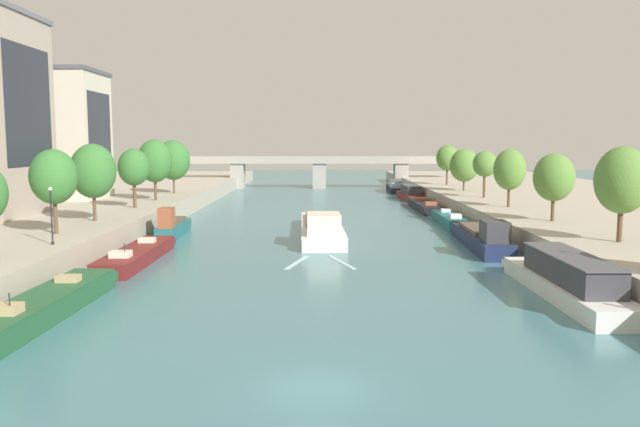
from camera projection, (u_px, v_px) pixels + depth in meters
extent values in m
plane|color=#42757F|center=(318.00, 389.00, 24.96)|extent=(400.00, 400.00, 0.00)
cube|color=#B2A893|center=(40.00, 210.00, 79.57)|extent=(36.00, 170.00, 2.35)
cube|color=#B2A893|center=(601.00, 210.00, 79.40)|extent=(36.00, 170.00, 2.35)
cube|color=silver|center=(323.00, 230.00, 66.31)|extent=(4.66, 21.94, 1.17)
cube|color=silver|center=(320.00, 216.00, 77.49)|extent=(3.91, 1.35, 0.95)
cube|color=silver|center=(323.00, 224.00, 66.24)|extent=(4.74, 21.94, 0.06)
cube|color=beige|center=(325.00, 224.00, 58.75)|extent=(3.18, 4.45, 1.89)
cube|color=black|center=(324.00, 218.00, 60.90)|extent=(2.45, 0.09, 0.53)
cube|color=brown|center=(322.00, 219.00, 68.38)|extent=(3.48, 11.43, 0.36)
cylinder|color=#232328|center=(331.00, 226.00, 59.68)|extent=(0.07, 0.07, 1.10)
cube|color=silver|center=(343.00, 262.00, 51.29)|extent=(2.15, 5.83, 0.03)
cube|color=silver|center=(299.00, 262.00, 51.21)|extent=(1.85, 5.90, 0.03)
cube|color=#235633|center=(46.00, 306.00, 35.10)|extent=(3.15, 14.45, 1.26)
cube|color=#235633|center=(98.00, 275.00, 42.57)|extent=(2.56, 1.35, 1.00)
cube|color=#235633|center=(46.00, 294.00, 35.02)|extent=(3.20, 14.45, 0.06)
cube|color=tan|center=(70.00, 278.00, 38.14)|extent=(1.35, 0.95, 0.40)
cube|color=tan|center=(7.00, 309.00, 31.00)|extent=(1.49, 1.15, 0.48)
cylinder|color=#232328|center=(11.00, 304.00, 30.67)|extent=(0.07, 0.07, 1.10)
cube|color=maroon|center=(138.00, 256.00, 51.29)|extent=(2.84, 14.15, 1.08)
cube|color=maroon|center=(162.00, 240.00, 58.64)|extent=(2.60, 1.25, 0.90)
cube|color=maroon|center=(138.00, 249.00, 51.22)|extent=(2.89, 14.15, 0.06)
cube|color=beige|center=(149.00, 240.00, 54.28)|extent=(1.37, 0.91, 0.40)
cube|color=beige|center=(122.00, 254.00, 47.26)|extent=(1.51, 1.11, 0.48)
cylinder|color=#232328|center=(126.00, 251.00, 46.94)|extent=(0.07, 0.07, 1.10)
cube|color=#23666B|center=(175.00, 230.00, 65.82)|extent=(2.12, 9.92, 1.25)
cube|color=#23666B|center=(184.00, 222.00, 71.05)|extent=(1.76, 1.31, 0.99)
cube|color=#23666B|center=(175.00, 224.00, 65.74)|extent=(2.16, 9.92, 0.06)
cube|color=#9E5133|center=(168.00, 218.00, 62.30)|extent=(1.42, 2.02, 1.98)
cube|color=black|center=(170.00, 214.00, 63.25)|extent=(1.09, 0.06, 0.55)
cube|color=brown|center=(177.00, 220.00, 66.70)|extent=(1.58, 5.17, 0.36)
cylinder|color=#232328|center=(172.00, 222.00, 62.75)|extent=(0.07, 0.07, 1.10)
cube|color=silver|center=(567.00, 289.00, 39.66)|extent=(3.15, 15.53, 1.09)
cube|color=silver|center=(524.00, 263.00, 47.70)|extent=(2.85, 1.26, 0.91)
cube|color=silver|center=(567.00, 280.00, 39.60)|extent=(3.21, 15.53, 0.06)
cube|color=#38383D|center=(573.00, 269.00, 38.74)|extent=(2.55, 9.95, 1.60)
cube|color=#4C4C51|center=(573.00, 256.00, 38.64)|extent=(2.73, 10.25, 0.08)
cylinder|color=#232328|center=(609.00, 287.00, 34.92)|extent=(0.07, 0.07, 1.10)
cube|color=#1E284C|center=(482.00, 241.00, 58.46)|extent=(3.17, 15.26, 1.30)
cube|color=#1E284C|center=(466.00, 228.00, 66.33)|extent=(2.57, 1.35, 1.02)
cube|color=#1E284C|center=(483.00, 233.00, 58.38)|extent=(3.22, 15.26, 0.06)
cube|color=#38383D|center=(496.00, 231.00, 53.15)|extent=(2.10, 3.10, 1.76)
cube|color=black|center=(492.00, 226.00, 54.64)|extent=(1.60, 0.08, 0.49)
cube|color=brown|center=(479.00, 229.00, 59.86)|extent=(2.34, 7.96, 0.36)
cylinder|color=#232328|center=(499.00, 234.00, 53.78)|extent=(0.07, 0.07, 1.10)
cube|color=#23666B|center=(451.00, 220.00, 74.27)|extent=(2.45, 12.38, 1.18)
cube|color=#23666B|center=(442.00, 213.00, 80.74)|extent=(2.14, 1.28, 0.96)
cube|color=#23666B|center=(451.00, 215.00, 74.21)|extent=(2.49, 12.38, 0.06)
cube|color=white|center=(447.00, 210.00, 76.88)|extent=(1.13, 0.92, 0.40)
cube|color=white|center=(457.00, 216.00, 70.74)|extent=(1.24, 1.12, 0.48)
cylinder|color=#232328|center=(461.00, 214.00, 70.45)|extent=(0.07, 0.07, 1.10)
cube|color=black|center=(427.00, 206.00, 90.73)|extent=(2.95, 14.98, 1.06)
cube|color=black|center=(419.00, 201.00, 98.50)|extent=(2.77, 1.23, 0.89)
cube|color=black|center=(427.00, 203.00, 90.66)|extent=(3.01, 14.98, 0.06)
cube|color=#9E5133|center=(424.00, 199.00, 93.91)|extent=(1.46, 0.90, 0.40)
cube|color=#9E5133|center=(432.00, 204.00, 86.47)|extent=(1.60, 1.10, 0.48)
cylinder|color=#232328|center=(436.00, 201.00, 86.14)|extent=(0.07, 0.07, 1.10)
cube|color=maroon|center=(412.00, 197.00, 107.23)|extent=(3.15, 12.38, 1.02)
cube|color=maroon|center=(405.00, 193.00, 113.67)|extent=(2.61, 1.31, 0.87)
cube|color=maroon|center=(412.00, 194.00, 107.17)|extent=(3.20, 12.38, 0.06)
cube|color=#38383D|center=(412.00, 190.00, 106.48)|extent=(2.50, 7.94, 1.37)
cube|color=#4C4C51|center=(412.00, 185.00, 106.40)|extent=(2.67, 8.18, 0.08)
cylinder|color=#232328|center=(418.00, 192.00, 103.46)|extent=(0.07, 0.07, 1.10)
cube|color=black|center=(397.00, 189.00, 124.43)|extent=(3.37, 13.46, 1.03)
cube|color=black|center=(394.00, 186.00, 131.41)|extent=(2.80, 1.32, 0.88)
cube|color=black|center=(397.00, 186.00, 124.37)|extent=(3.43, 13.46, 0.06)
cube|color=#9EBCD6|center=(398.00, 184.00, 123.64)|extent=(2.68, 8.63, 1.19)
cube|color=#4C4C51|center=(398.00, 180.00, 123.57)|extent=(2.86, 8.90, 0.08)
cylinder|color=#232328|center=(401.00, 185.00, 120.31)|extent=(0.07, 0.07, 1.10)
cylinder|color=brown|center=(57.00, 213.00, 50.83)|extent=(0.33, 0.33, 3.40)
ellipsoid|color=#387533|center=(55.00, 177.00, 50.50)|extent=(3.71, 3.71, 4.41)
cylinder|color=brown|center=(96.00, 203.00, 59.35)|extent=(0.31, 0.31, 3.28)
ellipsoid|color=#387533|center=(95.00, 171.00, 59.01)|extent=(4.19, 4.19, 5.10)
cylinder|color=brown|center=(136.00, 192.00, 71.33)|extent=(0.39, 0.39, 3.43)
ellipsoid|color=#387533|center=(135.00, 167.00, 71.01)|extent=(3.50, 3.50, 4.15)
cylinder|color=brown|center=(157.00, 186.00, 80.49)|extent=(0.35, 0.35, 3.51)
ellipsoid|color=#387533|center=(156.00, 161.00, 80.13)|extent=(4.31, 4.31, 5.45)
cylinder|color=brown|center=(175.00, 182.00, 91.38)|extent=(0.25, 0.25, 3.23)
ellipsoid|color=#387533|center=(175.00, 160.00, 91.02)|extent=(4.78, 4.78, 5.73)
cylinder|color=brown|center=(622.00, 220.00, 46.59)|extent=(0.39, 0.39, 3.23)
ellipsoid|color=#568438|center=(624.00, 180.00, 46.26)|extent=(3.94, 3.94, 4.95)
cylinder|color=brown|center=(555.00, 206.00, 59.02)|extent=(0.33, 0.33, 2.88)
ellipsoid|color=#568438|center=(556.00, 177.00, 58.72)|extent=(3.78, 3.78, 4.46)
cylinder|color=brown|center=(510.00, 194.00, 72.08)|extent=(0.32, 0.32, 2.99)
ellipsoid|color=#568438|center=(511.00, 170.00, 71.77)|extent=(3.64, 3.64, 4.68)
cylinder|color=brown|center=(486.00, 184.00, 84.41)|extent=(0.34, 0.34, 3.54)
ellipsoid|color=#568438|center=(486.00, 164.00, 84.11)|extent=(3.21, 3.21, 3.45)
cylinder|color=brown|center=(465.00, 183.00, 96.41)|extent=(0.27, 0.27, 2.49)
ellipsoid|color=#568438|center=(466.00, 165.00, 96.12)|extent=(4.39, 4.39, 5.03)
cylinder|color=brown|center=(449.00, 175.00, 109.92)|extent=(0.32, 0.32, 3.44)
ellipsoid|color=#568438|center=(449.00, 158.00, 109.59)|extent=(3.86, 3.86, 4.47)
cylinder|color=black|center=(53.00, 218.00, 45.44)|extent=(0.11, 0.11, 3.90)
sphere|color=#EAE5C6|center=(52.00, 189.00, 45.21)|extent=(0.28, 0.28, 0.28)
cylinder|color=black|center=(55.00, 243.00, 45.65)|extent=(0.22, 0.22, 0.20)
cube|color=#232833|center=(31.00, 107.00, 62.86)|extent=(0.04, 9.92, 11.89)
cube|color=beige|center=(54.00, 136.00, 82.84)|extent=(12.62, 10.38, 16.25)
cube|color=#4C515B|center=(51.00, 72.00, 81.90)|extent=(13.00, 10.69, 0.50)
cube|color=#232833|center=(102.00, 130.00, 82.73)|extent=(0.04, 8.30, 9.75)
cube|color=#9E998E|center=(321.00, 162.00, 133.87)|extent=(58.71, 4.40, 0.60)
cube|color=#9E998E|center=(321.00, 159.00, 131.80)|extent=(58.71, 0.30, 0.90)
cube|color=#9E998E|center=(321.00, 158.00, 135.77)|extent=(58.71, 0.30, 0.90)
cube|color=#9E998E|center=(239.00, 176.00, 134.24)|extent=(2.80, 3.60, 5.26)
cube|color=#9E998E|center=(321.00, 176.00, 134.20)|extent=(2.80, 3.60, 5.26)
cube|color=#9E998E|center=(402.00, 176.00, 134.16)|extent=(2.80, 3.60, 5.26)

